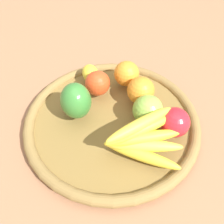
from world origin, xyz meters
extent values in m
plane|color=#986949|center=(0.00, 0.00, 0.00)|extent=(2.40, 2.40, 0.00)
cylinder|color=olive|center=(0.00, 0.00, 0.01)|extent=(0.44, 0.44, 0.02)
torus|color=olive|center=(0.00, 0.00, 0.02)|extent=(0.46, 0.46, 0.03)
sphere|color=orange|center=(0.14, 0.01, 0.07)|extent=(0.10, 0.10, 0.07)
ellipsoid|color=#377C32|center=(-0.02, 0.09, 0.08)|extent=(0.11, 0.11, 0.10)
sphere|color=#88B645|center=(0.02, -0.09, 0.07)|extent=(0.11, 0.11, 0.08)
ellipsoid|color=yellow|center=(-0.09, -0.11, 0.05)|extent=(0.03, 0.18, 0.03)
ellipsoid|color=yellow|center=(-0.07, -0.10, 0.06)|extent=(0.08, 0.18, 0.03)
ellipsoid|color=yellow|center=(-0.06, -0.10, 0.07)|extent=(0.12, 0.17, 0.03)
ellipsoid|color=yellow|center=(-0.05, -0.09, 0.09)|extent=(0.15, 0.14, 0.03)
ellipsoid|color=yellow|center=(-0.05, -0.09, 0.10)|extent=(0.16, 0.13, 0.03)
sphere|color=orange|center=(0.09, -0.05, 0.07)|extent=(0.10, 0.10, 0.07)
sphere|color=red|center=(0.01, -0.16, 0.07)|extent=(0.10, 0.10, 0.07)
sphere|color=#DE451E|center=(0.07, 0.07, 0.07)|extent=(0.09, 0.09, 0.07)
ellipsoid|color=yellow|center=(0.11, 0.11, 0.06)|extent=(0.08, 0.07, 0.05)
camera|label=1|loc=(-0.38, -0.15, 0.54)|focal=40.08mm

